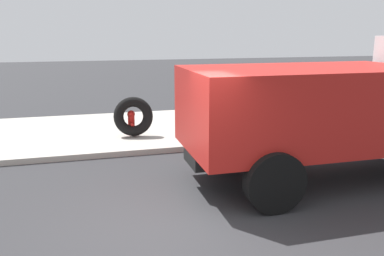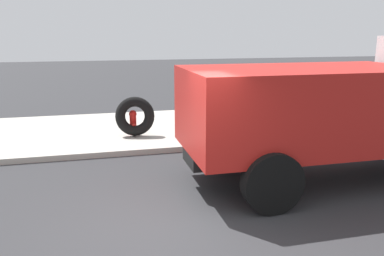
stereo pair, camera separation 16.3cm
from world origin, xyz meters
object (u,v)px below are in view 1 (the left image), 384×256
at_px(loose_tire, 133,116).
at_px(stop_sign, 230,87).
at_px(dump_truck_red, 357,103).
at_px(fire_hydrant, 131,122).

xyz_separation_m(loose_tire, stop_sign, (2.67, -0.70, 0.85)).
bearing_deg(dump_truck_red, loose_tire, 136.50).
bearing_deg(loose_tire, fire_hydrant, 111.74).
relative_size(fire_hydrant, stop_sign, 0.36).
relative_size(fire_hydrant, dump_truck_red, 0.11).
xyz_separation_m(fire_hydrant, stop_sign, (2.71, -0.81, 1.03)).
xyz_separation_m(fire_hydrant, loose_tire, (0.05, -0.12, 0.19)).
bearing_deg(stop_sign, loose_tire, 165.37).
relative_size(loose_tire, stop_sign, 0.55).
bearing_deg(fire_hydrant, stop_sign, -16.68).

